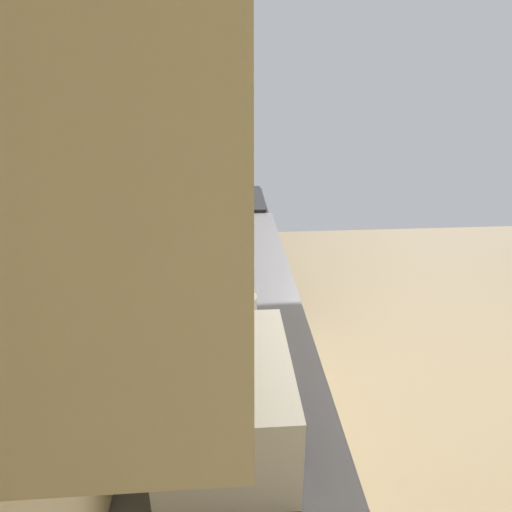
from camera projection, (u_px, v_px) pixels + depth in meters
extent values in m
plane|color=brown|center=(474.00, 442.00, 2.44)|extent=(6.57, 6.57, 0.00)
cube|color=beige|center=(134.00, 198.00, 1.77)|extent=(4.23, 0.12, 2.81)
cube|color=beige|center=(234.00, 453.00, 1.81)|extent=(3.28, 0.61, 0.90)
cube|color=#4B4B51|center=(231.00, 360.00, 1.63)|extent=(3.31, 0.64, 0.02)
cube|color=#332819|center=(321.00, 501.00, 1.62)|extent=(0.01, 0.01, 0.83)
cube|color=#332819|center=(300.00, 408.00, 2.05)|extent=(0.01, 0.01, 0.83)
cube|color=#332819|center=(286.00, 348.00, 2.47)|extent=(0.01, 0.01, 0.83)
cube|color=#332819|center=(277.00, 305.00, 2.90)|extent=(0.01, 0.01, 0.83)
cube|color=beige|center=(167.00, 38.00, 1.19)|extent=(2.16, 0.32, 0.74)
cube|color=black|center=(227.00, 255.00, 3.62)|extent=(0.68, 0.60, 0.92)
cube|color=black|center=(265.00, 259.00, 3.66)|extent=(0.53, 0.01, 0.51)
cube|color=black|center=(225.00, 199.00, 3.43)|extent=(0.64, 0.57, 0.02)
cube|color=black|center=(188.00, 189.00, 3.38)|extent=(0.64, 0.04, 0.18)
cylinder|color=#38383D|center=(240.00, 202.00, 3.30)|extent=(0.11, 0.11, 0.01)
cylinder|color=#38383D|center=(239.00, 191.00, 3.57)|extent=(0.11, 0.11, 0.01)
cylinder|color=#38383D|center=(211.00, 203.00, 3.28)|extent=(0.11, 0.11, 0.01)
cylinder|color=#38383D|center=(212.00, 192.00, 3.56)|extent=(0.11, 0.11, 0.01)
cube|color=white|center=(225.00, 399.00, 1.23)|extent=(0.49, 0.35, 0.27)
cube|color=black|center=(293.00, 408.00, 1.20)|extent=(0.30, 0.01, 0.19)
cube|color=#2D2D33|center=(282.00, 355.00, 1.42)|extent=(0.09, 0.01, 0.19)
cylinder|color=silver|center=(241.00, 304.00, 1.92)|extent=(0.13, 0.13, 0.07)
cylinder|color=silver|center=(241.00, 300.00, 1.91)|extent=(0.11, 0.11, 0.03)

